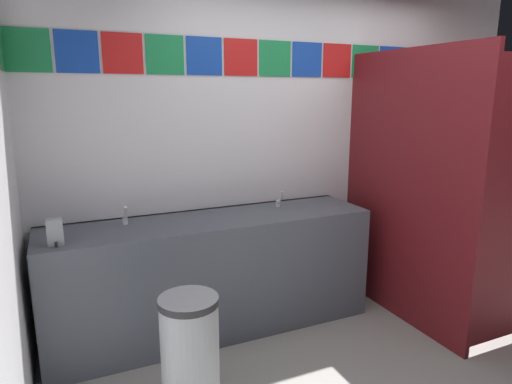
# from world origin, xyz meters

# --- Properties ---
(wall_back) EXTENTS (4.28, 0.09, 2.62)m
(wall_back) POSITION_xyz_m (0.00, 1.51, 1.32)
(wall_back) COLOR silver
(wall_back) RESTS_ON ground_plane
(vanity_counter) EXTENTS (2.34, 0.58, 0.85)m
(vanity_counter) POSITION_xyz_m (-0.92, 1.19, 0.44)
(vanity_counter) COLOR #4C515B
(vanity_counter) RESTS_ON ground_plane
(faucet_left) EXTENTS (0.04, 0.10, 0.14)m
(faucet_left) POSITION_xyz_m (-1.51, 1.28, 0.91)
(faucet_left) COLOR silver
(faucet_left) RESTS_ON vanity_counter
(faucet_right) EXTENTS (0.04, 0.10, 0.14)m
(faucet_right) POSITION_xyz_m (-0.34, 1.28, 0.91)
(faucet_right) COLOR silver
(faucet_right) RESTS_ON vanity_counter
(soap_dispenser) EXTENTS (0.09, 0.09, 0.16)m
(soap_dispenser) POSITION_xyz_m (-1.94, 1.02, 0.93)
(soap_dispenser) COLOR gray
(soap_dispenser) RESTS_ON vanity_counter
(stall_divider) EXTENTS (0.92, 1.37, 2.04)m
(stall_divider) POSITION_xyz_m (0.64, 0.54, 1.02)
(stall_divider) COLOR maroon
(stall_divider) RESTS_ON ground_plane
(toilet) EXTENTS (0.39, 0.49, 0.74)m
(toilet) POSITION_xyz_m (0.97, 1.12, 0.30)
(toilet) COLOR white
(toilet) RESTS_ON ground_plane
(trash_bin) EXTENTS (0.33, 0.33, 0.65)m
(trash_bin) POSITION_xyz_m (-1.31, 0.43, 0.33)
(trash_bin) COLOR #999EA3
(trash_bin) RESTS_ON ground_plane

